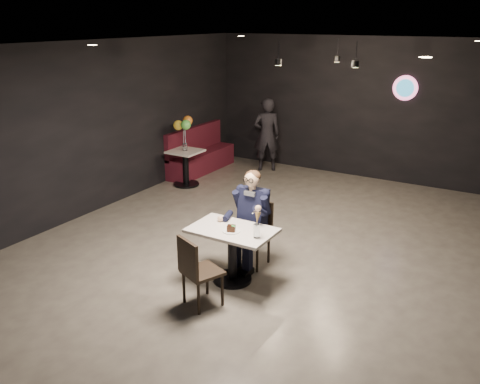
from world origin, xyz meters
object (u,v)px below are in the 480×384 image
Objects in this scene: chair_near at (203,270)px; booth_bench at (201,150)px; balloon_vase at (185,147)px; passerby at (267,135)px; seated_man at (253,218)px; main_table at (232,255)px; chair_far at (253,235)px; sundae_glass at (257,231)px; side_table at (186,167)px.

booth_bench is (-3.28, 4.69, 0.05)m from chair_near.
passerby is (0.92, 1.86, 0.01)m from balloon_vase.
seated_man reaches higher than balloon_vase.
chair_far is at bearing 90.00° from main_table.
chair_far is 0.84m from sundae_glass.
passerby is at bearing 63.59° from side_table.
main_table is at bearing 112.74° from chair_near.
main_table is at bearing -50.68° from booth_bench.
chair_far is at bearing -39.48° from balloon_vase.
balloon_vase is 0.09× the size of passerby.
chair_near is 5.93m from passerby.
chair_near is at bearing -90.00° from chair_far.
seated_man is at bearing 123.01° from sundae_glass.
chair_far is (-0.00, 0.55, 0.09)m from main_table.
balloon_vase is at bearing 151.66° from chair_near.
sundae_glass reaches higher than balloon_vase.
passerby reaches higher than sundae_glass.
seated_man reaches higher than booth_bench.
side_table is (-2.98, 3.00, 0.01)m from main_table.
seated_man is at bearing 83.40° from passerby.
booth_bench is at bearing 106.70° from side_table.
chair_near reaches higher than balloon_vase.
chair_far is 5.10× the size of sundae_glass.
seated_man reaches higher than sundae_glass.
chair_far is 3.86m from side_table.
chair_far and chair_near have the same top height.
balloon_vase is at bearing 140.52° from chair_far.
passerby reaches higher than balloon_vase.
passerby is at bearing 112.93° from main_table.
sundae_glass reaches higher than chair_near.
sundae_glass is 5.52m from passerby.
booth_bench reaches higher than chair_near.
chair_far is at bearing 83.40° from passerby.
balloon_vase is at bearing 134.77° from main_table.
sundae_glass is (0.41, -0.63, 0.38)m from chair_far.
passerby is at bearing 35.06° from booth_bench.
chair_near is 0.55× the size of passerby.
side_table is at bearing 134.77° from main_table.
sundae_glass is 0.11× the size of passerby.
side_table is at bearing 137.71° from sundae_glass.
seated_man is at bearing -46.48° from booth_bench.
side_table is (-3.39, 3.08, -0.45)m from sundae_glass.
seated_man is (-0.00, 0.55, 0.34)m from main_table.
main_table is 0.76× the size of seated_man.
seated_man is 4.78m from passerby.
sundae_glass is (0.41, -0.63, 0.12)m from seated_man.
chair_far is 4.79m from passerby.
chair_near is (-0.00, -1.24, 0.00)m from chair_far.
balloon_vase is (0.00, 0.00, 0.43)m from side_table.
passerby is (-2.46, 4.94, -0.01)m from sundae_glass.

